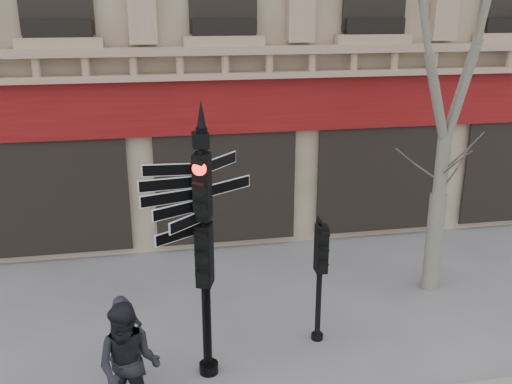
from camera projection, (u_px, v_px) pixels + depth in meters
ground at (267, 363)px, 9.74m from camera, size 80.00×80.00×0.00m
fingerpost at (204, 199)px, 8.53m from camera, size 2.47×2.47×4.55m
traffic_signal_main at (203, 229)px, 8.70m from camera, size 0.53×0.44×4.06m
traffic_signal_secondary at (320, 261)px, 9.94m from camera, size 0.39×0.29×2.25m
plane_tree at (459, 7)px, 10.49m from camera, size 3.10×3.10×8.24m
pedestrian_a at (125, 342)px, 8.99m from camera, size 0.63×0.49×1.54m
pedestrian_b at (129, 366)px, 8.05m from camera, size 1.08×0.93×1.93m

